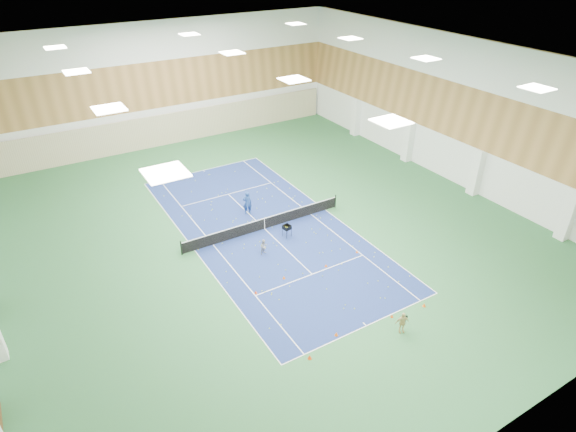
{
  "coord_description": "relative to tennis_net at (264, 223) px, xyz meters",
  "views": [
    {
      "loc": [
        -14.01,
        -26.76,
        18.91
      ],
      "look_at": [
        0.71,
        -2.18,
        2.0
      ],
      "focal_mm": 30.0,
      "sensor_mm": 36.0,
      "label": 1
    }
  ],
  "objects": [
    {
      "name": "child_court",
      "position": [
        -1.52,
        -2.75,
        0.0
      ],
      "size": [
        0.63,
        0.54,
        1.11
      ],
      "primitive_type": "imported",
      "rotation": [
        0.0,
        0.0,
        0.26
      ],
      "color": "#97979F",
      "rests_on": "ground"
    },
    {
      "name": "coach",
      "position": [
        -0.04,
        2.67,
        0.41
      ],
      "size": [
        0.83,
        0.71,
        1.91
      ],
      "primitive_type": "imported",
      "rotation": [
        0.0,
        0.0,
        2.71
      ],
      "color": "navy",
      "rests_on": "ground"
    },
    {
      "name": "cone_svc_d",
      "position": [
        3.97,
        -5.94,
        -0.45
      ],
      "size": [
        0.19,
        0.19,
        0.2
      ],
      "primitive_type": "cone",
      "color": "#F85E0D",
      "rests_on": "ground"
    },
    {
      "name": "ground",
      "position": [
        0.0,
        0.0,
        -0.55
      ],
      "size": [
        40.0,
        40.0,
        0.0
      ],
      "primitive_type": "plane",
      "color": "#2A6235",
      "rests_on": "ground"
    },
    {
      "name": "wood_cladding",
      "position": [
        0.0,
        0.0,
        7.45
      ],
      "size": [
        36.0,
        40.0,
        8.0
      ],
      "primitive_type": null,
      "color": "#A2733C",
      "rests_on": "room_shell"
    },
    {
      "name": "cone_base_d",
      "position": [
        3.94,
        -12.34,
        -0.43
      ],
      "size": [
        0.21,
        0.21,
        0.23
      ],
      "primitive_type": "cone",
      "color": "#FF570D",
      "rests_on": "ground"
    },
    {
      "name": "cone_svc_c",
      "position": [
        1.23,
        -6.17,
        -0.44
      ],
      "size": [
        0.19,
        0.19,
        0.21
      ],
      "primitive_type": "cone",
      "color": "#E2550B",
      "rests_on": "ground"
    },
    {
      "name": "cone_base_c",
      "position": [
        1.7,
        -12.07,
        -0.46
      ],
      "size": [
        0.17,
        0.17,
        0.19
      ],
      "primitive_type": "cone",
      "color": "#FC490D",
      "rests_on": "ground"
    },
    {
      "name": "child_apron",
      "position": [
        1.34,
        -13.21,
        0.12
      ],
      "size": [
        0.85,
        0.59,
        1.34
      ],
      "primitive_type": "imported",
      "rotation": [
        0.0,
        0.0,
        -0.37
      ],
      "color": "tan",
      "rests_on": "ground"
    },
    {
      "name": "ball_cart",
      "position": [
        0.9,
        -1.71,
        -0.08
      ],
      "size": [
        0.63,
        0.63,
        0.93
      ],
      "primitive_type": null,
      "rotation": [
        0.0,
        0.0,
        0.18
      ],
      "color": "black",
      "rests_on": "ground"
    },
    {
      "name": "ceiling_light_grid",
      "position": [
        0.0,
        0.0,
        11.37
      ],
      "size": [
        21.4,
        25.4,
        0.06
      ],
      "primitive_type": null,
      "color": "white",
      "rests_on": "room_shell"
    },
    {
      "name": "court_surface",
      "position": [
        0.0,
        0.0,
        -0.55
      ],
      "size": [
        10.97,
        23.77,
        0.01
      ],
      "primitive_type": "cube",
      "color": "navy",
      "rests_on": "ground"
    },
    {
      "name": "back_curtain",
      "position": [
        0.0,
        19.75,
        1.05
      ],
      "size": [
        35.4,
        0.16,
        3.2
      ],
      "primitive_type": "cube",
      "color": "#C6B793",
      "rests_on": "ground"
    },
    {
      "name": "cone_base_b",
      "position": [
        -1.87,
        -11.61,
        -0.43
      ],
      "size": [
        0.21,
        0.21,
        0.23
      ],
      "primitive_type": "cone",
      "color": "#FF660D",
      "rests_on": "ground"
    },
    {
      "name": "cone_svc_a",
      "position": [
        -3.99,
        -6.22,
        -0.44
      ],
      "size": [
        0.19,
        0.19,
        0.21
      ],
      "primitive_type": "cone",
      "color": "#F73F0D",
      "rests_on": "ground"
    },
    {
      "name": "tennis_net",
      "position": [
        0.0,
        0.0,
        0.0
      ],
      "size": [
        12.8,
        0.1,
        1.1
      ],
      "primitive_type": null,
      "color": "black",
      "rests_on": "ground"
    },
    {
      "name": "cone_base_a",
      "position": [
        -4.02,
        -12.25,
        -0.42
      ],
      "size": [
        0.23,
        0.23,
        0.25
      ],
      "primitive_type": "cone",
      "color": "#EB3D0C",
      "rests_on": "ground"
    },
    {
      "name": "tennis_balls_scatter",
      "position": [
        0.0,
        0.0,
        -0.5
      ],
      "size": [
        10.57,
        22.77,
        0.07
      ],
      "primitive_type": null,
      "color": "#BDD824",
      "rests_on": "ground"
    },
    {
      "name": "room_shell",
      "position": [
        0.0,
        0.0,
        5.45
      ],
      "size": [
        36.0,
        40.0,
        12.0
      ],
      "primitive_type": null,
      "color": "white",
      "rests_on": "ground"
    },
    {
      "name": "cone_svc_b",
      "position": [
        -1.79,
        -5.85,
        -0.44
      ],
      "size": [
        0.2,
        0.2,
        0.22
      ],
      "primitive_type": "cone",
      "color": "#FF660D",
      "rests_on": "ground"
    }
  ]
}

